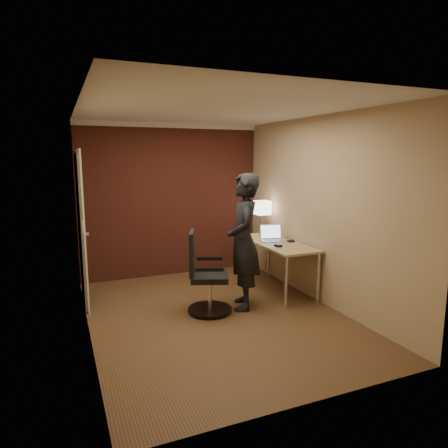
{
  "coord_description": "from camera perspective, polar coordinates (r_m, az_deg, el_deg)",
  "views": [
    {
      "loc": [
        -1.73,
        -4.44,
        1.96
      ],
      "look_at": [
        0.35,
        0.55,
        1.05
      ],
      "focal_mm": 32.0,
      "sensor_mm": 36.0,
      "label": 1
    }
  ],
  "objects": [
    {
      "name": "room",
      "position": [
        6.18,
        -8.92,
        3.95
      ],
      "size": [
        4.0,
        4.0,
        4.0
      ],
      "color": "brown",
      "rests_on": "ground"
    },
    {
      "name": "wallet",
      "position": [
        5.95,
        9.49,
        -2.41
      ],
      "size": [
        0.11,
        0.12,
        0.02
      ],
      "primitive_type": "cube",
      "rotation": [
        0.0,
        0.0,
        -0.19
      ],
      "color": "black",
      "rests_on": "desk"
    },
    {
      "name": "person",
      "position": [
        5.15,
        2.82,
        -2.56
      ],
      "size": [
        0.62,
        0.75,
        1.76
      ],
      "primitive_type": "imported",
      "rotation": [
        0.0,
        0.0,
        -1.94
      ],
      "color": "black",
      "rests_on": "ground"
    },
    {
      "name": "mouse",
      "position": [
        5.59,
        7.75,
        -3.08
      ],
      "size": [
        0.09,
        0.11,
        0.03
      ],
      "primitive_type": "cube",
      "rotation": [
        0.0,
        0.0,
        0.28
      ],
      "color": "black",
      "rests_on": "desk"
    },
    {
      "name": "office_chair",
      "position": [
        5.08,
        -2.81,
        -7.7
      ],
      "size": [
        0.6,
        0.65,
        1.03
      ],
      "color": "black",
      "rests_on": "ground"
    },
    {
      "name": "desk_lamp",
      "position": [
        6.45,
        5.49,
        2.27
      ],
      "size": [
        0.22,
        0.22,
        0.54
      ],
      "color": "silver",
      "rests_on": "desk"
    },
    {
      "name": "desk",
      "position": [
        5.96,
        8.11,
        -3.72
      ],
      "size": [
        0.6,
        1.5,
        0.73
      ],
      "color": "tan",
      "rests_on": "ground"
    },
    {
      "name": "laptop",
      "position": [
        5.99,
        6.8,
        -1.73
      ],
      "size": [
        0.38,
        0.33,
        0.23
      ],
      "color": "silver",
      "rests_on": "desk"
    }
  ]
}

